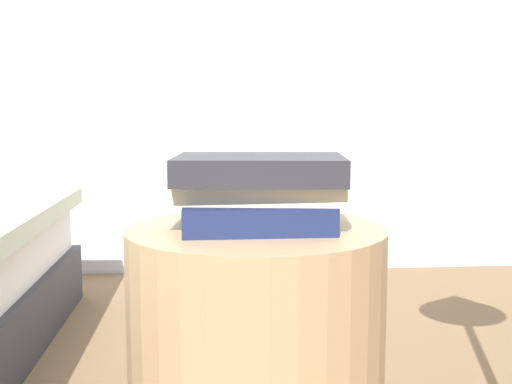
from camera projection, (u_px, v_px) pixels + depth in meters
book_navy at (254, 214)px, 1.11m from camera, size 0.25×0.20×0.05m
book_cream at (254, 191)px, 1.10m from camera, size 0.32×0.19×0.03m
book_charcoal at (260, 169)px, 1.10m from camera, size 0.30×0.23×0.04m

